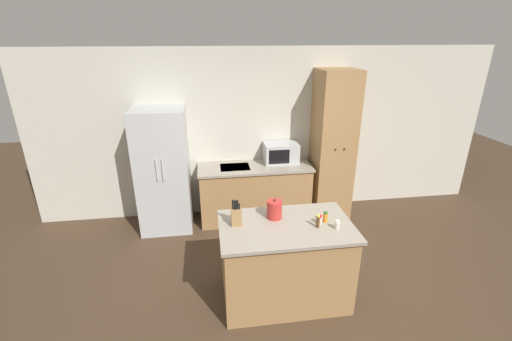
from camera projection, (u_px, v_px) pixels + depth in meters
The scene contains 13 objects.
ground_plane at pixel (304, 305), 3.74m from camera, with size 14.00×14.00×0.00m, color #423021.
wall_back at pixel (268, 133), 5.40m from camera, with size 7.20×0.06×2.60m.
refrigerator at pixel (164, 170), 4.98m from camera, with size 0.74×0.72×1.82m.
back_counter at pixel (255, 192), 5.38m from camera, with size 1.73×0.64×0.88m.
pantry_cabinet at pixel (332, 146), 5.29m from camera, with size 0.57×0.62×2.30m.
kitchen_island at pixel (285, 262), 3.71m from camera, with size 1.39×0.85×0.92m.
microwave at pixel (281, 153), 5.31m from camera, with size 0.52×0.36×0.31m.
knife_block at pixel (236, 216), 3.50m from camera, with size 0.10×0.08×0.29m.
spice_bottle_tall_dark at pixel (325, 217), 3.58m from camera, with size 0.05×0.05×0.12m.
spice_bottle_short_red at pixel (320, 220), 3.55m from camera, with size 0.06×0.06×0.09m.
spice_bottle_amber_oil at pixel (337, 225), 3.45m from camera, with size 0.06×0.06×0.10m.
spice_bottle_green_herb at pixel (318, 221), 3.47m from camera, with size 0.04×0.04×0.15m.
kettle at pixel (274, 209), 3.64m from camera, with size 0.16×0.16×0.22m.
Camera 1 is at (-0.94, -2.82, 2.76)m, focal length 24.00 mm.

